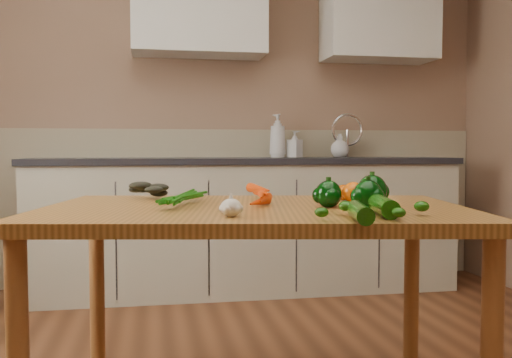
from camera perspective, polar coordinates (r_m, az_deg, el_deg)
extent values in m
cube|color=#96735A|center=(4.16, -4.53, 7.71)|extent=(4.00, 0.02, 2.60)
cube|color=tan|center=(4.14, -4.45, -2.67)|extent=(3.98, 0.03, 1.10)
cube|color=#AFA992|center=(3.89, -1.05, -4.80)|extent=(2.80, 0.60, 0.86)
cube|color=#26262A|center=(3.85, -1.06, 1.84)|extent=(2.84, 0.64, 0.04)
cube|color=#99999E|center=(4.06, 9.94, 1.29)|extent=(0.55, 0.42, 0.10)
cylinder|color=silver|center=(4.22, 9.12, 3.80)|extent=(0.02, 0.02, 0.24)
cube|color=silver|center=(4.07, -5.75, 17.10)|extent=(0.90, 0.35, 0.70)
cube|color=silver|center=(4.37, 12.23, 16.06)|extent=(0.80, 0.35, 0.70)
cube|color=#A46C2F|center=(1.94, -0.13, -3.35)|extent=(1.56, 1.15, 0.04)
cylinder|color=#9A602D|center=(2.49, -15.61, -10.98)|extent=(0.06, 0.06, 0.72)
cylinder|color=#9A602D|center=(2.49, 15.28, -10.95)|extent=(0.06, 0.06, 0.72)
imported|color=silver|center=(4.05, 2.18, 4.35)|extent=(0.15, 0.15, 0.31)
imported|color=silver|center=(4.08, 3.89, 3.50)|extent=(0.12, 0.12, 0.19)
imported|color=silver|center=(4.18, 8.38, 3.33)|extent=(0.15, 0.15, 0.17)
ellipsoid|color=silver|center=(1.64, -2.51, -2.87)|extent=(0.06, 0.06, 0.05)
sphere|color=black|center=(1.92, 7.26, -1.51)|extent=(0.09, 0.09, 0.09)
sphere|color=black|center=(2.00, 11.52, -1.14)|extent=(0.10, 0.10, 0.10)
sphere|color=black|center=(1.88, 11.11, -1.57)|extent=(0.09, 0.09, 0.09)
ellipsoid|color=maroon|center=(2.09, 7.26, -1.47)|extent=(0.07, 0.07, 0.07)
ellipsoid|color=#CC5105|center=(2.20, 8.76, -1.33)|extent=(0.06, 0.06, 0.06)
ellipsoid|color=#CC5105|center=(2.10, 9.74, -1.33)|extent=(0.08, 0.08, 0.08)
cylinder|color=#114507|center=(1.71, 12.65, -2.67)|extent=(0.10, 0.23, 0.06)
cylinder|color=#114507|center=(1.57, 10.37, -3.30)|extent=(0.09, 0.21, 0.05)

